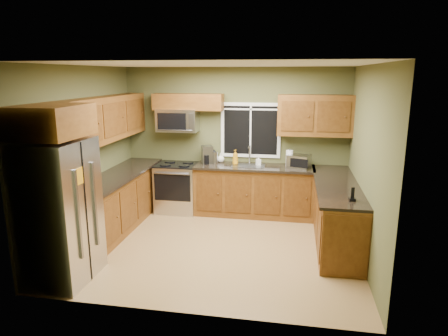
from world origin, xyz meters
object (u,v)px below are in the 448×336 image
(kettle, at_px, (214,157))
(microwave, at_px, (178,120))
(range, at_px, (177,187))
(soap_bottle_a, at_px, (235,157))
(refrigerator, at_px, (60,212))
(cordless_phone, at_px, (352,197))
(soap_bottle_b, at_px, (258,161))
(paper_towel_roll, at_px, (289,158))
(coffee_maker, at_px, (207,155))
(soap_bottle_c, at_px, (221,158))
(toaster_oven, at_px, (299,161))

(kettle, bearing_deg, microwave, -177.95)
(range, relative_size, microwave, 1.23)
(kettle, xyz_separation_m, soap_bottle_a, (0.42, -0.08, 0.02))
(refrigerator, relative_size, cordless_phone, 9.64)
(soap_bottle_b, bearing_deg, soap_bottle_a, 179.07)
(kettle, xyz_separation_m, paper_towel_roll, (1.40, -0.05, 0.03))
(refrigerator, bearing_deg, cordless_phone, 14.83)
(coffee_maker, height_order, paper_towel_roll, coffee_maker)
(paper_towel_roll, xyz_separation_m, soap_bottle_c, (-1.28, 0.12, -0.06))
(range, relative_size, kettle, 3.68)
(range, bearing_deg, cordless_phone, -31.60)
(microwave, xyz_separation_m, paper_towel_roll, (2.08, -0.03, -0.64))
(coffee_maker, xyz_separation_m, soap_bottle_c, (0.23, 0.14, -0.07))
(toaster_oven, xyz_separation_m, soap_bottle_b, (-0.73, 0.07, -0.03))
(range, xyz_separation_m, microwave, (-0.00, 0.14, 1.26))
(refrigerator, height_order, microwave, microwave)
(coffee_maker, bearing_deg, range, -170.94)
(soap_bottle_b, bearing_deg, paper_towel_roll, 4.10)
(paper_towel_roll, distance_m, cordless_phone, 2.10)
(kettle, distance_m, soap_bottle_a, 0.42)
(range, height_order, paper_towel_roll, paper_towel_roll)
(microwave, xyz_separation_m, cordless_phone, (2.94, -1.94, -0.73))
(refrigerator, relative_size, coffee_maker, 5.50)
(refrigerator, bearing_deg, soap_bottle_c, 63.60)
(soap_bottle_a, bearing_deg, paper_towel_roll, 1.91)
(kettle, distance_m, cordless_phone, 2.99)
(range, height_order, coffee_maker, coffee_maker)
(kettle, relative_size, paper_towel_roll, 0.79)
(toaster_oven, bearing_deg, refrigerator, -136.79)
(paper_towel_roll, relative_size, cordless_phone, 1.73)
(microwave, xyz_separation_m, soap_bottle_c, (0.80, 0.09, -0.70))
(refrigerator, xyz_separation_m, soap_bottle_b, (2.22, 2.84, 0.13))
(paper_towel_roll, relative_size, soap_bottle_c, 1.87)
(paper_towel_roll, relative_size, soap_bottle_a, 1.18)
(coffee_maker, relative_size, soap_bottle_c, 1.89)
(microwave, bearing_deg, coffee_maker, -4.64)
(toaster_oven, relative_size, cordless_phone, 2.40)
(soap_bottle_b, xyz_separation_m, soap_bottle_c, (-0.73, 0.16, 0.00))
(soap_bottle_a, distance_m, cordless_phone, 2.64)
(microwave, height_order, toaster_oven, microwave)
(range, xyz_separation_m, soap_bottle_c, (0.80, 0.23, 0.56))
(cordless_phone, bearing_deg, soap_bottle_c, 136.39)
(soap_bottle_a, height_order, soap_bottle_c, soap_bottle_a)
(paper_towel_roll, bearing_deg, cordless_phone, -65.97)
(range, relative_size, soap_bottle_a, 3.42)
(refrigerator, height_order, soap_bottle_b, refrigerator)
(kettle, distance_m, paper_towel_roll, 1.40)
(paper_towel_roll, bearing_deg, coffee_maker, -179.25)
(soap_bottle_b, height_order, soap_bottle_c, same)
(range, height_order, toaster_oven, toaster_oven)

